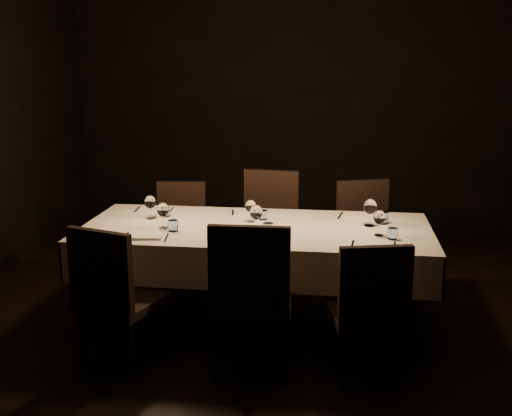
# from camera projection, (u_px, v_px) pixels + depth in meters

# --- Properties ---
(room) EXTENTS (5.01, 6.01, 3.01)m
(room) POSITION_uv_depth(u_px,v_px,m) (256.00, 125.00, 4.48)
(room) COLOR black
(room) RESTS_ON ground
(dining_table) EXTENTS (2.52, 1.12, 0.76)m
(dining_table) POSITION_uv_depth(u_px,v_px,m) (256.00, 236.00, 4.67)
(dining_table) COLOR black
(dining_table) RESTS_ON ground
(chair_near_left) EXTENTS (0.58, 0.58, 0.96)m
(chair_near_left) POSITION_uv_depth(u_px,v_px,m) (114.00, 292.00, 4.03)
(chair_near_left) COLOR black
(chair_near_left) RESTS_ON ground
(place_setting_near_left) EXTENTS (0.34, 0.41, 0.19)m
(place_setting_near_left) POSITION_uv_depth(u_px,v_px,m) (160.00, 221.00, 4.51)
(place_setting_near_left) COLOR silver
(place_setting_near_left) RESTS_ON dining_table
(chair_near_center) EXTENTS (0.50, 0.50, 1.01)m
(chair_near_center) POSITION_uv_depth(u_px,v_px,m) (251.00, 293.00, 3.94)
(chair_near_center) COLOR black
(chair_near_center) RESTS_ON ground
(place_setting_near_center) EXTENTS (0.34, 0.41, 0.19)m
(place_setting_near_center) POSITION_uv_depth(u_px,v_px,m) (255.00, 224.00, 4.43)
(place_setting_near_center) COLOR silver
(place_setting_near_center) RESTS_ON dining_table
(chair_near_right) EXTENTS (0.52, 0.52, 0.91)m
(chair_near_right) POSITION_uv_depth(u_px,v_px,m) (369.00, 305.00, 3.88)
(chair_near_right) COLOR black
(chair_near_right) RESTS_ON ground
(place_setting_near_right) EXTENTS (0.32, 0.40, 0.18)m
(place_setting_near_right) POSITION_uv_depth(u_px,v_px,m) (381.00, 229.00, 4.32)
(place_setting_near_right) COLOR silver
(place_setting_near_right) RESTS_ON dining_table
(chair_far_left) EXTENTS (0.46, 0.46, 0.89)m
(chair_far_left) POSITION_uv_depth(u_px,v_px,m) (180.00, 228.00, 5.62)
(chair_far_left) COLOR black
(chair_far_left) RESTS_ON ground
(place_setting_far_left) EXTENTS (0.33, 0.40, 0.18)m
(place_setting_far_left) POSITION_uv_depth(u_px,v_px,m) (155.00, 207.00, 4.95)
(place_setting_far_left) COLOR silver
(place_setting_far_left) RESTS_ON dining_table
(chair_far_center) EXTENTS (0.53, 0.53, 1.00)m
(chair_far_center) POSITION_uv_depth(u_px,v_px,m) (268.00, 225.00, 5.53)
(chair_far_center) COLOR black
(chair_far_center) RESTS_ON ground
(place_setting_far_center) EXTENTS (0.32, 0.39, 0.17)m
(place_setting_far_center) POSITION_uv_depth(u_px,v_px,m) (253.00, 210.00, 4.86)
(place_setting_far_center) COLOR silver
(place_setting_far_center) RESTS_ON dining_table
(chair_far_right) EXTENTS (0.58, 0.58, 0.95)m
(chair_far_right) POSITION_uv_depth(u_px,v_px,m) (366.00, 232.00, 5.39)
(chair_far_right) COLOR black
(chair_far_right) RESTS_ON ground
(place_setting_far_right) EXTENTS (0.38, 0.42, 0.20)m
(place_setting_far_right) POSITION_uv_depth(u_px,v_px,m) (370.00, 212.00, 4.74)
(place_setting_far_right) COLOR silver
(place_setting_far_right) RESTS_ON dining_table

